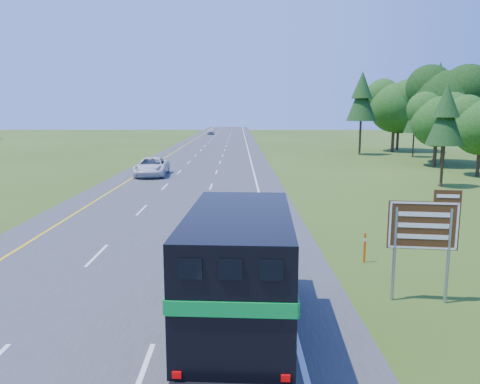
{
  "coord_description": "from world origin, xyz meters",
  "views": [
    {
      "loc": [
        4.0,
        -7.54,
        5.85
      ],
      "look_at": [
        4.08,
        16.94,
        1.66
      ],
      "focal_mm": 35.0,
      "sensor_mm": 36.0,
      "label": 1
    }
  ],
  "objects_px": {
    "horse_truck": "(241,268)",
    "far_car": "(211,132)",
    "white_suv": "(152,167)",
    "exit_sign": "(424,230)"
  },
  "relations": [
    {
      "from": "white_suv",
      "to": "exit_sign",
      "type": "height_order",
      "value": "exit_sign"
    },
    {
      "from": "horse_truck",
      "to": "far_car",
      "type": "xyz_separation_m",
      "value": [
        -7.4,
        112.2,
        -1.08
      ]
    },
    {
      "from": "horse_truck",
      "to": "far_car",
      "type": "distance_m",
      "value": 112.45
    },
    {
      "from": "white_suv",
      "to": "far_car",
      "type": "bearing_deg",
      "value": 87.05
    },
    {
      "from": "horse_truck",
      "to": "exit_sign",
      "type": "xyz_separation_m",
      "value": [
        5.62,
        2.35,
        0.42
      ]
    },
    {
      "from": "far_car",
      "to": "exit_sign",
      "type": "distance_m",
      "value": 110.64
    },
    {
      "from": "horse_truck",
      "to": "white_suv",
      "type": "relative_size",
      "value": 1.32
    },
    {
      "from": "horse_truck",
      "to": "white_suv",
      "type": "height_order",
      "value": "horse_truck"
    },
    {
      "from": "horse_truck",
      "to": "white_suv",
      "type": "distance_m",
      "value": 32.58
    },
    {
      "from": "white_suv",
      "to": "exit_sign",
      "type": "bearing_deg",
      "value": -67.32
    }
  ]
}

